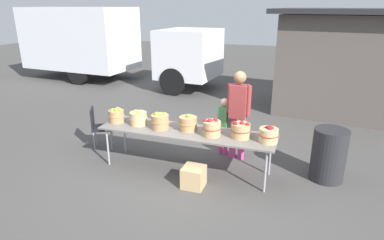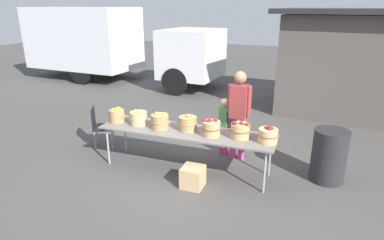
{
  "view_description": "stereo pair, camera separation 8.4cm",
  "coord_description": "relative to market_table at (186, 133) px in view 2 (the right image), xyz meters",
  "views": [
    {
      "loc": [
        1.87,
        -4.98,
        2.82
      ],
      "look_at": [
        0.0,
        0.3,
        0.85
      ],
      "focal_mm": 30.68,
      "sensor_mm": 36.0,
      "label": 1
    },
    {
      "loc": [
        1.95,
        -4.95,
        2.82
      ],
      "look_at": [
        0.0,
        0.3,
        0.85
      ],
      "focal_mm": 30.68,
      "sensor_mm": 36.0,
      "label": 2
    }
  ],
  "objects": [
    {
      "name": "ground_plane",
      "position": [
        0.0,
        0.0,
        -0.72
      ],
      "size": [
        40.0,
        40.0,
        0.0
      ],
      "primitive_type": "plane",
      "color": "#474442"
    },
    {
      "name": "market_table",
      "position": [
        0.0,
        0.0,
        0.0
      ],
      "size": [
        3.1,
        0.76,
        0.75
      ],
      "color": "slate",
      "rests_on": "ground"
    },
    {
      "name": "apple_basket_green_0",
      "position": [
        -1.39,
        0.0,
        0.16
      ],
      "size": [
        0.3,
        0.3,
        0.28
      ],
      "color": "#A87F51",
      "rests_on": "market_table"
    },
    {
      "name": "apple_basket_green_1",
      "position": [
        -0.93,
        0.01,
        0.16
      ],
      "size": [
        0.33,
        0.33,
        0.28
      ],
      "color": "tan",
      "rests_on": "market_table"
    },
    {
      "name": "apple_basket_green_2",
      "position": [
        -0.47,
        -0.05,
        0.17
      ],
      "size": [
        0.33,
        0.33,
        0.31
      ],
      "color": "#A87F51",
      "rests_on": "market_table"
    },
    {
      "name": "apple_basket_green_3",
      "position": [
        0.02,
        0.04,
        0.17
      ],
      "size": [
        0.33,
        0.33,
        0.3
      ],
      "color": "#A87F51",
      "rests_on": "market_table"
    },
    {
      "name": "apple_basket_red_0",
      "position": [
        0.48,
        -0.06,
        0.17
      ],
      "size": [
        0.32,
        0.32,
        0.3
      ],
      "color": "tan",
      "rests_on": "market_table"
    },
    {
      "name": "apple_basket_red_1",
      "position": [
        0.95,
        0.01,
        0.16
      ],
      "size": [
        0.33,
        0.33,
        0.29
      ],
      "color": "tan",
      "rests_on": "market_table"
    },
    {
      "name": "apple_basket_red_2",
      "position": [
        1.41,
        -0.02,
        0.16
      ],
      "size": [
        0.32,
        0.32,
        0.28
      ],
      "color": "tan",
      "rests_on": "market_table"
    },
    {
      "name": "vendor_adult",
      "position": [
        0.75,
        0.77,
        0.29
      ],
      "size": [
        0.45,
        0.26,
        1.71
      ],
      "rotation": [
        0.0,
        0.0,
        3.01
      ],
      "color": "#CC3F8C",
      "rests_on": "ground"
    },
    {
      "name": "child_customer",
      "position": [
        0.45,
        0.87,
        -0.04
      ],
      "size": [
        0.29,
        0.21,
        1.15
      ],
      "rotation": [
        0.0,
        0.0,
        2.8
      ],
      "color": "#CC3F8C",
      "rests_on": "ground"
    },
    {
      "name": "box_truck",
      "position": [
        -5.61,
        5.95,
        0.77
      ],
      "size": [
        7.82,
        2.65,
        2.75
      ],
      "rotation": [
        0.0,
        0.0,
        -0.07
      ],
      "color": "silver",
      "rests_on": "ground"
    },
    {
      "name": "food_kiosk",
      "position": [
        2.7,
        4.68,
        0.67
      ],
      "size": [
        3.84,
        3.32,
        2.74
      ],
      "rotation": [
        0.0,
        0.0,
        -0.13
      ],
      "color": "#59514C",
      "rests_on": "ground"
    },
    {
      "name": "folding_chair",
      "position": [
        -2.03,
        0.3,
        -0.21
      ],
      "size": [
        0.55,
        0.55,
        0.86
      ],
      "rotation": [
        0.0,
        0.0,
        2.09
      ],
      "color": "black",
      "rests_on": "ground"
    },
    {
      "name": "trash_barrel",
      "position": [
        2.37,
        0.48,
        -0.27
      ],
      "size": [
        0.56,
        0.56,
        0.9
      ],
      "primitive_type": "cylinder",
      "color": "#262628",
      "rests_on": "ground"
    },
    {
      "name": "produce_crate",
      "position": [
        0.32,
        -0.52,
        -0.54
      ],
      "size": [
        0.35,
        0.35,
        0.35
      ],
      "primitive_type": "cube",
      "color": "tan",
      "rests_on": "ground"
    }
  ]
}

